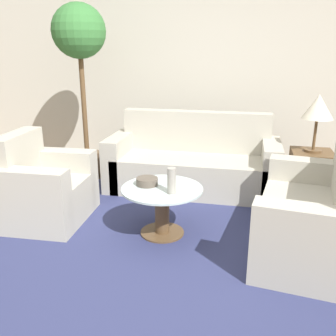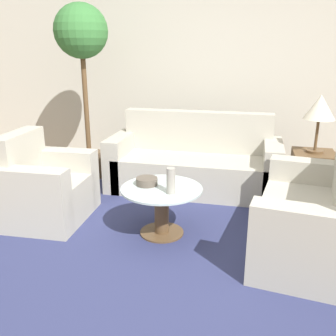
{
  "view_description": "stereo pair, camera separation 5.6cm",
  "coord_description": "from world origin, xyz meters",
  "px_view_note": "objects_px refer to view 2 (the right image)",
  "views": [
    {
      "loc": [
        0.69,
        -2.43,
        1.62
      ],
      "look_at": [
        -0.01,
        0.81,
        0.55
      ],
      "focal_mm": 40.0,
      "sensor_mm": 36.0,
      "label": 1
    },
    {
      "loc": [
        0.74,
        -2.41,
        1.62
      ],
      "look_at": [
        -0.01,
        0.81,
        0.55
      ],
      "focal_mm": 40.0,
      "sensor_mm": 36.0,
      "label": 2
    }
  ],
  "objects_px": {
    "sofa_main": "(194,165)",
    "vase": "(171,181)",
    "table_lamp": "(320,109)",
    "bowl": "(147,181)",
    "coffee_table": "(162,204)",
    "potted_plant": "(82,51)",
    "loveseat": "(315,219)",
    "armchair": "(43,190)"
  },
  "relations": [
    {
      "from": "loveseat",
      "to": "potted_plant",
      "type": "relative_size",
      "value": 0.69
    },
    {
      "from": "loveseat",
      "to": "bowl",
      "type": "xyz_separation_m",
      "value": [
        -1.44,
        0.07,
        0.19
      ]
    },
    {
      "from": "coffee_table",
      "to": "potted_plant",
      "type": "xyz_separation_m",
      "value": [
        -1.28,
        1.3,
        1.3
      ]
    },
    {
      "from": "loveseat",
      "to": "vase",
      "type": "bearing_deg",
      "value": -77.86
    },
    {
      "from": "vase",
      "to": "bowl",
      "type": "distance_m",
      "value": 0.31
    },
    {
      "from": "potted_plant",
      "to": "bowl",
      "type": "distance_m",
      "value": 2.03
    },
    {
      "from": "coffee_table",
      "to": "armchair",
      "type": "bearing_deg",
      "value": 176.96
    },
    {
      "from": "loveseat",
      "to": "table_lamp",
      "type": "distance_m",
      "value": 1.33
    },
    {
      "from": "sofa_main",
      "to": "armchair",
      "type": "height_order",
      "value": "sofa_main"
    },
    {
      "from": "sofa_main",
      "to": "coffee_table",
      "type": "distance_m",
      "value": 1.23
    },
    {
      "from": "sofa_main",
      "to": "bowl",
      "type": "bearing_deg",
      "value": -101.61
    },
    {
      "from": "sofa_main",
      "to": "loveseat",
      "type": "relative_size",
      "value": 1.35
    },
    {
      "from": "coffee_table",
      "to": "vase",
      "type": "bearing_deg",
      "value": -44.97
    },
    {
      "from": "table_lamp",
      "to": "loveseat",
      "type": "bearing_deg",
      "value": -95.49
    },
    {
      "from": "armchair",
      "to": "vase",
      "type": "height_order",
      "value": "armchair"
    },
    {
      "from": "loveseat",
      "to": "potted_plant",
      "type": "bearing_deg",
      "value": -109.16
    },
    {
      "from": "sofa_main",
      "to": "vase",
      "type": "relative_size",
      "value": 8.85
    },
    {
      "from": "table_lamp",
      "to": "sofa_main",
      "type": "bearing_deg",
      "value": 173.39
    },
    {
      "from": "coffee_table",
      "to": "table_lamp",
      "type": "height_order",
      "value": "table_lamp"
    },
    {
      "from": "armchair",
      "to": "loveseat",
      "type": "bearing_deg",
      "value": -94.14
    },
    {
      "from": "armchair",
      "to": "table_lamp",
      "type": "bearing_deg",
      "value": -70.84
    },
    {
      "from": "loveseat",
      "to": "table_lamp",
      "type": "bearing_deg",
      "value": -177.36
    },
    {
      "from": "coffee_table",
      "to": "vase",
      "type": "xyz_separation_m",
      "value": [
        0.11,
        -0.11,
        0.27
      ]
    },
    {
      "from": "sofa_main",
      "to": "armchair",
      "type": "relative_size",
      "value": 2.25
    },
    {
      "from": "sofa_main",
      "to": "armchair",
      "type": "xyz_separation_m",
      "value": [
        -1.3,
        -1.16,
        0.0
      ]
    },
    {
      "from": "vase",
      "to": "bowl",
      "type": "relative_size",
      "value": 1.14
    },
    {
      "from": "sofa_main",
      "to": "armchair",
      "type": "distance_m",
      "value": 1.75
    },
    {
      "from": "potted_plant",
      "to": "table_lamp",
      "type": "bearing_deg",
      "value": -4.85
    },
    {
      "from": "table_lamp",
      "to": "potted_plant",
      "type": "xyz_separation_m",
      "value": [
        -2.68,
        0.23,
        0.56
      ]
    },
    {
      "from": "table_lamp",
      "to": "vase",
      "type": "bearing_deg",
      "value": -137.43
    },
    {
      "from": "sofa_main",
      "to": "vase",
      "type": "distance_m",
      "value": 1.36
    },
    {
      "from": "table_lamp",
      "to": "bowl",
      "type": "bearing_deg",
      "value": -146.23
    },
    {
      "from": "bowl",
      "to": "armchair",
      "type": "bearing_deg",
      "value": 178.96
    },
    {
      "from": "sofa_main",
      "to": "potted_plant",
      "type": "bearing_deg",
      "value": 176.82
    },
    {
      "from": "coffee_table",
      "to": "table_lamp",
      "type": "distance_m",
      "value": 1.91
    },
    {
      "from": "potted_plant",
      "to": "vase",
      "type": "bearing_deg",
      "value": -45.4
    },
    {
      "from": "table_lamp",
      "to": "armchair",
      "type": "bearing_deg",
      "value": -158.73
    },
    {
      "from": "loveseat",
      "to": "coffee_table",
      "type": "distance_m",
      "value": 1.29
    },
    {
      "from": "loveseat",
      "to": "bowl",
      "type": "bearing_deg",
      "value": -84.61
    },
    {
      "from": "armchair",
      "to": "loveseat",
      "type": "height_order",
      "value": "loveseat"
    },
    {
      "from": "sofa_main",
      "to": "potted_plant",
      "type": "height_order",
      "value": "potted_plant"
    },
    {
      "from": "potted_plant",
      "to": "bowl",
      "type": "relative_size",
      "value": 10.86
    }
  ]
}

